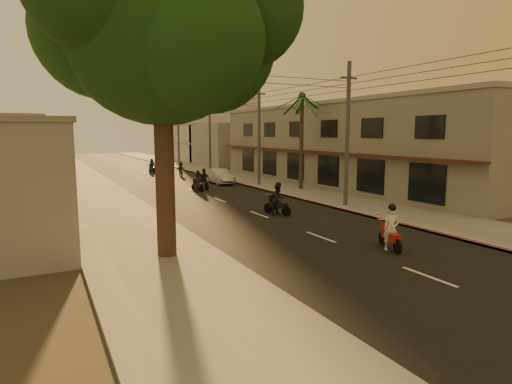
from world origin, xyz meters
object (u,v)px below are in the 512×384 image
(broadleaf_tree, at_px, (170,25))
(scooter_far_b, at_px, (181,169))
(scooter_mid_a, at_px, (278,200))
(scooter_mid_b, at_px, (204,180))
(palm_tree, at_px, (302,101))
(parked_car, at_px, (220,176))
(scooter_red, at_px, (391,229))
(scooter_far_a, at_px, (198,182))
(scooter_far_c, at_px, (152,166))

(broadleaf_tree, height_order, scooter_far_b, broadleaf_tree)
(scooter_mid_a, distance_m, scooter_mid_b, 12.44)
(palm_tree, relative_size, scooter_mid_a, 4.28)
(broadleaf_tree, relative_size, parked_car, 2.88)
(scooter_red, relative_size, parked_car, 0.45)
(scooter_far_a, bearing_deg, broadleaf_tree, -123.83)
(scooter_far_c, bearing_deg, palm_tree, -80.39)
(scooter_mid_a, relative_size, scooter_far_a, 1.10)
(broadleaf_tree, height_order, parked_car, broadleaf_tree)
(scooter_mid_a, height_order, scooter_far_a, scooter_mid_a)
(broadleaf_tree, height_order, scooter_far_a, broadleaf_tree)
(scooter_red, xyz_separation_m, scooter_far_c, (-0.55, 37.67, -0.08))
(palm_tree, bearing_deg, broadleaf_tree, -136.52)
(palm_tree, height_order, scooter_far_c, palm_tree)
(parked_car, height_order, scooter_far_c, scooter_far_c)
(scooter_far_c, bearing_deg, scooter_mid_b, -98.75)
(palm_tree, distance_m, scooter_mid_a, 12.72)
(palm_tree, xyz_separation_m, scooter_red, (-6.74, -16.98, -6.31))
(scooter_red, bearing_deg, parked_car, 103.49)
(scooter_far_b, height_order, parked_car, scooter_far_b)
(scooter_far_c, bearing_deg, scooter_far_b, -79.91)
(scooter_far_c, bearing_deg, scooter_red, -98.96)
(scooter_far_c, bearing_deg, scooter_far_a, -101.59)
(scooter_red, distance_m, scooter_far_c, 37.67)
(scooter_mid_a, xyz_separation_m, scooter_far_b, (1.65, 24.00, -0.13))
(palm_tree, bearing_deg, scooter_mid_a, -129.60)
(scooter_mid_a, xyz_separation_m, scooter_far_c, (-0.24, 29.21, -0.11))
(scooter_mid_a, bearing_deg, broadleaf_tree, -164.94)
(scooter_mid_a, xyz_separation_m, scooter_mid_b, (0.07, 12.44, -0.08))
(scooter_far_a, height_order, scooter_far_c, scooter_far_a)
(scooter_mid_a, xyz_separation_m, parked_car, (2.74, 15.51, -0.18))
(palm_tree, relative_size, scooter_far_b, 4.98)
(scooter_far_b, distance_m, parked_car, 8.55)
(palm_tree, distance_m, parked_car, 10.45)
(broadleaf_tree, xyz_separation_m, scooter_mid_b, (7.63, 17.77, -7.69))
(broadleaf_tree, height_order, scooter_far_c, broadleaf_tree)
(broadleaf_tree, relative_size, scooter_far_a, 6.96)
(palm_tree, xyz_separation_m, scooter_far_c, (-7.29, 20.69, -6.39))
(scooter_mid_b, xyz_separation_m, scooter_far_c, (-0.31, 16.77, -0.02))
(broadleaf_tree, height_order, scooter_mid_a, broadleaf_tree)
(broadleaf_tree, height_order, palm_tree, broadleaf_tree)
(palm_tree, bearing_deg, scooter_far_a, 159.17)
(broadleaf_tree, distance_m, palm_tree, 20.18)
(broadleaf_tree, distance_m, scooter_far_b, 31.70)
(palm_tree, height_order, scooter_mid_b, palm_tree)
(broadleaf_tree, distance_m, scooter_mid_a, 11.98)
(scooter_red, bearing_deg, scooter_mid_b, 109.94)
(scooter_red, relative_size, scooter_mid_a, 0.99)
(scooter_mid_b, bearing_deg, scooter_red, -92.91)
(scooter_far_a, relative_size, scooter_far_c, 1.02)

